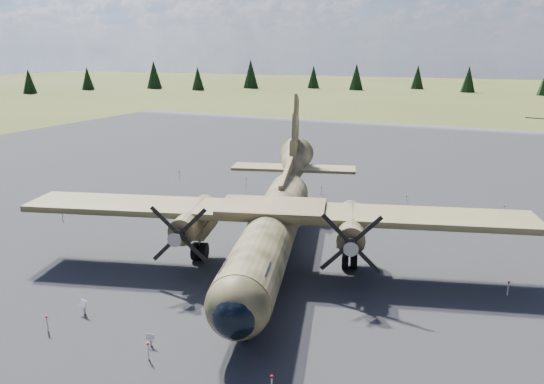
% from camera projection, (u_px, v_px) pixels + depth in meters
% --- Properties ---
extents(ground, '(500.00, 500.00, 0.00)m').
position_uv_depth(ground, '(245.00, 251.00, 36.28)').
color(ground, brown).
rests_on(ground, ground).
extents(apron, '(120.00, 120.00, 0.04)m').
position_uv_depth(apron, '(298.00, 212.00, 45.10)').
color(apron, '#505155').
rests_on(apron, ground).
extents(transport_plane, '(31.13, 27.82, 10.37)m').
position_uv_depth(transport_plane, '(275.00, 217.00, 33.95)').
color(transport_plane, '#37381E').
rests_on(transport_plane, ground).
extents(info_placard_left, '(0.55, 0.33, 0.81)m').
position_uv_depth(info_placard_left, '(83.00, 305.00, 27.49)').
color(info_placard_left, gray).
rests_on(info_placard_left, ground).
extents(info_placard_right, '(0.42, 0.23, 0.62)m').
position_uv_depth(info_placard_right, '(150.00, 338.00, 24.54)').
color(info_placard_right, gray).
rests_on(info_placard_right, ground).
extents(barrier_fence, '(33.12, 29.62, 0.85)m').
position_uv_depth(barrier_fence, '(239.00, 244.00, 36.26)').
color(barrier_fence, white).
rests_on(barrier_fence, ground).
extents(treeline, '(338.50, 338.94, 11.00)m').
position_uv_depth(treeline, '(287.00, 180.00, 35.98)').
color(treeline, black).
rests_on(treeline, ground).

